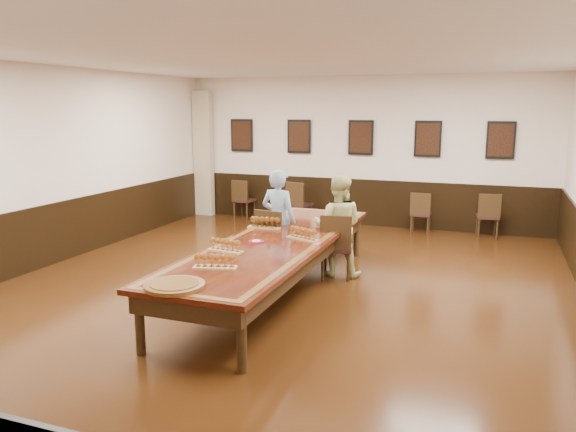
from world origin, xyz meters
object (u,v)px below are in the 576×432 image
at_px(person_man, 279,220).
at_px(person_woman, 338,226).
at_px(spare_chair_b, 300,203).
at_px(conference_table, 275,250).
at_px(carved_platter, 175,285).
at_px(spare_chair_a, 244,199).
at_px(spare_chair_d, 488,215).
at_px(chair_woman, 337,245).
at_px(spare_chair_c, 421,213).
at_px(chair_man, 275,240).

xyz_separation_m(person_man, person_woman, (0.94, 0.05, -0.03)).
height_order(spare_chair_b, conference_table, spare_chair_b).
bearing_deg(conference_table, carved_platter, -94.95).
relative_size(spare_chair_a, person_woman, 0.58).
height_order(spare_chair_d, conference_table, spare_chair_d).
distance_m(chair_woman, person_woman, 0.30).
bearing_deg(conference_table, person_woman, 62.92).
bearing_deg(carved_platter, chair_woman, 76.46).
bearing_deg(spare_chair_b, chair_woman, 129.87).
relative_size(spare_chair_a, spare_chair_d, 1.01).
distance_m(spare_chair_d, conference_table, 5.36).
height_order(spare_chair_c, spare_chair_d, spare_chair_d).
height_order(spare_chair_c, person_man, person_man).
xyz_separation_m(chair_woman, spare_chair_c, (0.78, 3.55, -0.07)).
bearing_deg(person_man, chair_man, 90.00).
height_order(spare_chair_a, person_woman, person_woman).
distance_m(chair_woman, carved_platter, 3.36).
bearing_deg(person_man, spare_chair_c, -107.44).
xyz_separation_m(spare_chair_c, person_man, (-1.74, -3.50, 0.38)).
relative_size(chair_man, person_man, 0.63).
height_order(person_woman, carved_platter, person_woman).
xyz_separation_m(chair_woman, person_man, (-0.96, 0.05, 0.31)).
bearing_deg(chair_woman, person_woman, -90.00).
distance_m(spare_chair_a, spare_chair_d, 5.33).
height_order(person_woman, conference_table, person_woman).
distance_m(conference_table, carved_platter, 2.26).
xyz_separation_m(person_man, carved_platter, (0.17, -3.31, -0.03)).
distance_m(person_woman, carved_platter, 3.45).
height_order(spare_chair_a, spare_chair_d, spare_chair_a).
xyz_separation_m(spare_chair_d, carved_platter, (-2.85, -6.89, 0.33)).
height_order(spare_chair_a, conference_table, spare_chair_a).
xyz_separation_m(spare_chair_a, carved_platter, (2.48, -6.99, 0.32)).
height_order(chair_woman, spare_chair_a, chair_woman).
bearing_deg(chair_man, spare_chair_d, -120.49).
bearing_deg(spare_chair_b, spare_chair_d, -165.54).
bearing_deg(spare_chair_d, chair_man, 42.73).
bearing_deg(spare_chair_a, chair_woman, 137.51).
relative_size(spare_chair_a, conference_table, 0.18).
xyz_separation_m(chair_man, spare_chair_d, (3.04, 3.69, -0.06)).
relative_size(spare_chair_b, person_woman, 0.62).
xyz_separation_m(chair_man, chair_woman, (0.98, 0.06, -0.01)).
bearing_deg(spare_chair_a, spare_chair_b, 176.88).
relative_size(spare_chair_d, carved_platter, 1.16).
relative_size(person_man, conference_table, 0.32).
bearing_deg(chair_man, conference_table, 120.83).
relative_size(person_man, person_woman, 1.04).
xyz_separation_m(spare_chair_a, conference_table, (2.68, -4.75, 0.16)).
relative_size(spare_chair_c, person_woman, 0.55).
distance_m(spare_chair_c, person_man, 3.93).
xyz_separation_m(spare_chair_b, spare_chair_d, (3.88, 0.14, -0.03)).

